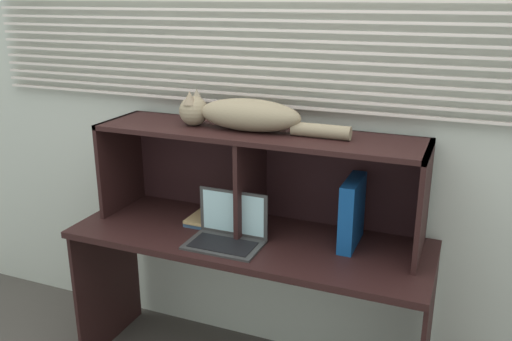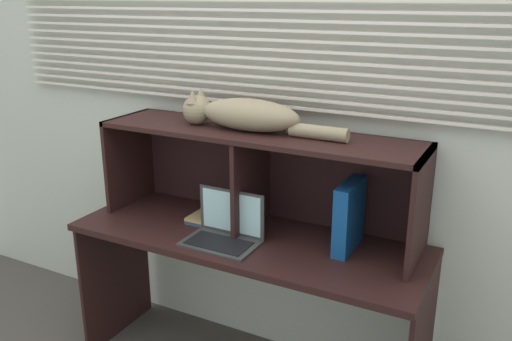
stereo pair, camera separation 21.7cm
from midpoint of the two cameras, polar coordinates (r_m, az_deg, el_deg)
back_panel_with_blinds at (r=2.52m, az=4.90°, el=6.73°), size 4.40×0.08×2.50m
desk at (r=2.47m, az=1.56°, el=-9.72°), size 1.59×0.56×0.73m
hutch_shelf_unit at (r=2.40m, az=2.92°, el=1.18°), size 1.45×0.36×0.45m
cat at (r=2.35m, az=1.31°, el=5.88°), size 0.78×0.17×0.16m
laptop at (r=2.34m, az=-0.67°, el=-6.42°), size 0.32×0.21×0.21m
binder_upright at (r=2.29m, az=12.47°, el=-4.72°), size 0.06×0.25×0.29m
book_stack at (r=2.57m, az=-2.09°, el=-4.83°), size 0.18×0.24×0.03m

